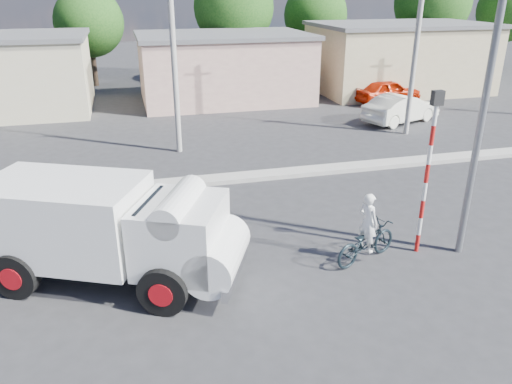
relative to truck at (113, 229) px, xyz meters
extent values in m
plane|color=#2C2B2E|center=(4.64, -2.06, -1.39)|extent=(120.00, 120.00, 0.00)
cube|color=#99968E|center=(4.64, 5.94, -1.31)|extent=(40.00, 0.80, 0.16)
cylinder|color=black|center=(-2.24, -0.13, -0.83)|extent=(1.15, 0.76, 1.11)
cylinder|color=red|center=(-2.24, -0.13, -0.83)|extent=(0.65, 0.56, 0.55)
cylinder|color=black|center=(-1.35, 1.80, -0.83)|extent=(1.15, 0.76, 1.11)
cylinder|color=red|center=(-1.35, 1.80, -0.83)|extent=(0.65, 0.56, 0.55)
cylinder|color=black|center=(0.97, -1.63, -0.83)|extent=(1.15, 0.76, 1.11)
cylinder|color=red|center=(0.97, -1.63, -0.83)|extent=(0.65, 0.56, 0.55)
cylinder|color=black|center=(1.87, 0.30, -0.83)|extent=(1.15, 0.76, 1.11)
cylinder|color=red|center=(1.87, 0.30, -0.83)|extent=(0.65, 0.56, 0.55)
cube|color=black|center=(-0.23, 0.11, -0.75)|extent=(4.78, 3.16, 0.18)
cube|color=white|center=(-1.06, 0.49, 0.18)|extent=(4.25, 3.56, 1.87)
cube|color=white|center=(1.51, -0.70, 0.03)|extent=(2.53, 2.65, 1.57)
cylinder|color=white|center=(2.29, -1.07, -0.43)|extent=(1.89, 2.35, 1.11)
cylinder|color=white|center=(1.51, -0.70, 0.74)|extent=(1.52, 2.18, 0.71)
cube|color=silver|center=(2.66, -1.24, -0.83)|extent=(1.05, 2.03, 0.28)
cube|color=black|center=(0.87, -0.40, 0.48)|extent=(0.80, 1.60, 0.71)
imported|color=black|center=(6.25, -0.65, -0.85)|extent=(2.17, 1.44, 1.08)
imported|color=white|center=(6.25, -0.65, -0.59)|extent=(0.57, 0.68, 1.59)
imported|color=white|center=(14.48, 12.00, -0.66)|extent=(4.72, 3.01, 1.47)
imported|color=#B81C02|center=(16.09, 16.39, -0.67)|extent=(4.47, 2.45, 1.44)
cylinder|color=red|center=(7.84, -0.56, -1.14)|extent=(0.11, 0.11, 0.50)
cylinder|color=white|center=(7.84, -0.56, -0.64)|extent=(0.11, 0.11, 0.50)
cylinder|color=red|center=(7.84, -0.56, -0.14)|extent=(0.11, 0.11, 0.50)
cylinder|color=white|center=(7.84, -0.56, 0.36)|extent=(0.11, 0.11, 0.50)
cylinder|color=red|center=(7.84, -0.56, 0.86)|extent=(0.11, 0.11, 0.50)
cylinder|color=white|center=(7.84, -0.56, 1.36)|extent=(0.11, 0.11, 0.50)
cylinder|color=red|center=(7.84, -0.56, 1.86)|extent=(0.11, 0.11, 0.50)
cylinder|color=white|center=(7.84, -0.56, 2.36)|extent=(0.11, 0.11, 0.50)
cube|color=black|center=(7.84, -0.56, 2.79)|extent=(0.28, 0.18, 0.36)
cylinder|color=slate|center=(8.94, -0.86, 3.11)|extent=(0.18, 0.18, 9.00)
cube|color=tan|center=(6.64, 19.94, 0.51)|extent=(10.00, 7.00, 3.80)
cube|color=#59595B|center=(6.64, 19.94, 2.53)|extent=(10.30, 7.30, 0.24)
cube|color=tan|center=(18.64, 19.94, 0.71)|extent=(11.00, 7.00, 4.20)
cube|color=#59595B|center=(18.64, 19.94, 2.93)|extent=(11.30, 7.30, 0.24)
cylinder|color=#38281E|center=(-1.36, 26.94, 0.35)|extent=(0.36, 0.36, 3.47)
sphere|color=#376A1F|center=(-1.36, 26.94, 2.95)|extent=(4.71, 4.71, 4.71)
cylinder|color=#38281E|center=(8.64, 25.94, 0.71)|extent=(0.36, 0.36, 4.20)
sphere|color=#376A1F|center=(8.64, 25.94, 3.86)|extent=(5.70, 5.70, 5.70)
cylinder|color=#38281E|center=(15.64, 27.94, 0.43)|extent=(0.36, 0.36, 3.64)
sphere|color=#376A1F|center=(15.64, 27.94, 3.16)|extent=(4.94, 4.94, 4.94)
cylinder|color=#38281E|center=(24.64, 25.94, 0.79)|extent=(0.36, 0.36, 4.37)
sphere|color=#376A1F|center=(24.64, 25.94, 4.07)|extent=(5.93, 5.93, 5.93)
cylinder|color=#38281E|center=(32.64, 26.94, 0.51)|extent=(0.36, 0.36, 3.81)
sphere|color=#376A1F|center=(32.64, 26.94, 3.37)|extent=(5.17, 5.17, 5.17)
cylinder|color=#99968E|center=(2.64, 9.94, 2.61)|extent=(0.24, 0.24, 8.00)
cylinder|color=#99968E|center=(13.64, 9.94, 2.61)|extent=(0.24, 0.24, 8.00)
camera|label=1|loc=(0.59, -10.98, 5.28)|focal=35.00mm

